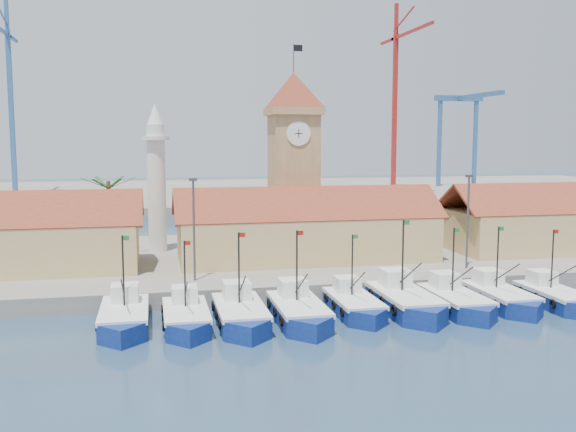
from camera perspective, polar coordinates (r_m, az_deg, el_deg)
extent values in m
plane|color=#1B394A|center=(48.56, 7.22, -9.78)|extent=(400.00, 400.00, 0.00)
cube|color=gray|center=(70.86, 0.83, -3.85)|extent=(140.00, 32.00, 1.50)
cube|color=gray|center=(155.22, -6.23, 1.98)|extent=(240.00, 80.00, 2.00)
cube|color=navy|center=(49.53, -14.33, -9.03)|extent=(3.40, 7.70, 1.75)
cube|color=navy|center=(45.83, -14.52, -10.32)|extent=(3.40, 3.40, 1.75)
cube|color=silver|center=(49.30, -14.36, -8.05)|extent=(3.47, 7.92, 0.34)
cube|color=silver|center=(50.98, -14.30, -6.65)|extent=(2.04, 2.14, 1.36)
cylinder|color=black|center=(49.16, -14.43, -4.83)|extent=(0.14, 0.14, 5.45)
cube|color=#197226|center=(48.72, -14.23, -1.91)|extent=(0.49, 0.02, 0.34)
cube|color=navy|center=(48.73, -9.05, -9.19)|extent=(3.21, 7.26, 1.65)
cube|color=navy|center=(45.26, -8.81, -10.44)|extent=(3.21, 3.21, 1.65)
cube|color=silver|center=(48.51, -9.07, -8.26)|extent=(3.27, 7.46, 0.32)
cube|color=silver|center=(50.09, -9.20, -6.92)|extent=(1.92, 2.02, 1.28)
cylinder|color=black|center=(48.36, -9.16, -5.18)|extent=(0.13, 0.13, 5.13)
cube|color=#A5140F|center=(47.94, -8.94, -2.39)|extent=(0.46, 0.02, 0.32)
cube|color=navy|center=(48.87, -4.27, -9.04)|extent=(3.47, 7.85, 1.78)
cube|color=navy|center=(45.14, -3.58, -10.37)|extent=(3.47, 3.47, 1.78)
cube|color=silver|center=(48.63, -4.28, -8.02)|extent=(3.54, 8.06, 0.35)
cube|color=silver|center=(50.33, -4.59, -6.59)|extent=(2.08, 2.18, 1.39)
cylinder|color=black|center=(48.48, -4.38, -4.71)|extent=(0.14, 0.14, 5.55)
cube|color=#A5140F|center=(48.07, -4.12, -1.69)|extent=(0.50, 0.02, 0.35)
cube|color=navy|center=(49.43, 0.91, -8.83)|extent=(3.49, 7.89, 1.79)
cube|color=navy|center=(45.74, 2.04, -10.12)|extent=(3.49, 3.49, 1.79)
cube|color=silver|center=(49.20, 0.92, -7.82)|extent=(3.56, 8.11, 0.35)
cube|color=silver|center=(50.88, 0.42, -6.41)|extent=(2.09, 2.19, 1.40)
cylinder|color=black|center=(49.05, 0.79, -4.52)|extent=(0.14, 0.14, 5.58)
cube|color=#A5140F|center=(48.66, 1.08, -1.52)|extent=(0.50, 0.02, 0.35)
cube|color=navy|center=(51.90, 5.84, -8.16)|extent=(3.17, 7.17, 1.63)
cube|color=navy|center=(48.63, 7.14, -9.20)|extent=(3.17, 3.17, 1.63)
cube|color=silver|center=(51.70, 5.85, -7.29)|extent=(3.23, 7.37, 0.32)
cube|color=silver|center=(53.19, 5.26, -6.08)|extent=(1.90, 1.99, 1.27)
cylinder|color=black|center=(51.57, 5.73, -4.44)|extent=(0.13, 0.13, 5.07)
cube|color=#197226|center=(51.23, 6.00, -1.84)|extent=(0.45, 0.02, 0.32)
cube|color=navy|center=(53.04, 10.29, -7.82)|extent=(3.71, 8.39, 1.91)
cube|color=navy|center=(49.32, 12.16, -8.98)|extent=(3.71, 3.71, 1.91)
cube|color=silver|center=(52.81, 10.32, -6.82)|extent=(3.78, 8.63, 0.37)
cube|color=silver|center=(54.52, 9.50, -5.46)|extent=(2.23, 2.33, 1.48)
cylinder|color=black|center=(52.68, 10.16, -3.55)|extent=(0.15, 0.15, 5.94)
cube|color=#197226|center=(52.36, 10.50, -0.57)|extent=(0.53, 0.02, 0.37)
cube|color=navy|center=(54.29, 14.59, -7.65)|extent=(3.36, 7.61, 1.73)
cube|color=navy|center=(51.04, 16.51, -8.63)|extent=(3.36, 3.36, 1.73)
cube|color=silver|center=(54.08, 14.61, -6.76)|extent=(3.43, 7.82, 0.34)
cube|color=silver|center=(55.58, 13.76, -5.56)|extent=(2.02, 2.11, 1.34)
cylinder|color=black|center=(53.95, 14.47, -3.87)|extent=(0.13, 0.13, 5.38)
cube|color=#197226|center=(53.66, 14.78, -1.23)|extent=(0.48, 0.02, 0.34)
cube|color=navy|center=(56.70, 18.24, -7.16)|extent=(3.33, 7.53, 1.71)
cube|color=navy|center=(53.59, 20.28, -8.04)|extent=(3.33, 3.33, 1.71)
cube|color=silver|center=(56.51, 18.27, -6.32)|extent=(3.40, 7.74, 0.33)
cube|color=silver|center=(57.94, 17.36, -5.20)|extent=(2.00, 2.09, 1.33)
cylinder|color=black|center=(56.39, 18.13, -3.58)|extent=(0.13, 0.13, 5.33)
cube|color=#197226|center=(56.13, 18.43, -1.08)|extent=(0.48, 0.02, 0.33)
cube|color=navy|center=(58.47, 22.55, -6.94)|extent=(3.19, 7.22, 1.64)
cube|color=silver|center=(58.29, 22.58, -6.16)|extent=(3.25, 7.42, 0.32)
cube|color=silver|center=(59.60, 21.63, -5.12)|extent=(1.91, 2.00, 1.28)
cylinder|color=black|center=(58.17, 22.44, -3.61)|extent=(0.13, 0.13, 5.10)
cube|color=#A5140F|center=(57.94, 22.73, -1.29)|extent=(0.46, 0.02, 0.32)
cube|color=tan|center=(66.52, 1.60, -1.92)|extent=(26.00, 10.00, 4.50)
cube|color=brown|center=(63.65, 2.14, 1.08)|extent=(27.04, 5.13, 3.21)
cube|color=brown|center=(68.48, 1.12, 1.49)|extent=(27.04, 5.13, 3.21)
cube|color=brown|center=(81.88, 23.50, 1.79)|extent=(31.20, 5.13, 3.21)
cube|color=tan|center=(71.77, 0.49, 2.93)|extent=(5.00, 5.00, 15.00)
cube|color=tan|center=(71.68, 0.49, 9.24)|extent=(5.80, 5.80, 0.80)
pyramid|color=brown|center=(71.82, 0.50, 11.08)|extent=(5.80, 5.80, 4.00)
cylinder|color=white|center=(69.13, 0.95, 7.35)|extent=(2.60, 0.15, 2.60)
cube|color=black|center=(69.05, 0.97, 7.35)|extent=(0.08, 0.02, 1.00)
cube|color=black|center=(69.05, 0.97, 7.35)|extent=(0.80, 0.02, 0.08)
cylinder|color=#3F3F44|center=(72.17, 0.50, 13.85)|extent=(0.10, 0.10, 3.00)
cube|color=black|center=(72.42, 0.90, 14.70)|extent=(1.00, 0.03, 0.70)
cylinder|color=silver|center=(72.11, -11.59, 2.41)|extent=(2.00, 2.00, 14.00)
cylinder|color=silver|center=(71.92, -11.70, 6.79)|extent=(3.00, 3.00, 0.40)
cone|color=silver|center=(71.98, -11.75, 8.86)|extent=(1.80, 1.80, 2.40)
cylinder|color=brown|center=(70.55, -15.59, -0.24)|extent=(0.44, 0.44, 8.00)
cube|color=#1E581F|center=(70.13, -14.54, 2.87)|extent=(2.80, 0.35, 1.18)
cube|color=#1E581F|center=(71.37, -15.06, 2.92)|extent=(1.71, 2.60, 1.18)
cube|color=#1E581F|center=(71.46, -16.18, 2.89)|extent=(1.71, 2.60, 1.18)
cube|color=#1E581F|center=(70.31, -16.82, 2.81)|extent=(2.80, 0.35, 1.18)
cube|color=#1E581F|center=(69.05, -16.33, 2.76)|extent=(1.71, 2.60, 1.18)
cube|color=#1E581F|center=(68.96, -15.16, 2.79)|extent=(1.71, 2.60, 1.18)
cylinder|color=#3F3F44|center=(56.56, -8.36, -1.22)|extent=(0.20, 0.20, 9.00)
cube|color=#3F3F44|center=(56.13, -8.43, 3.23)|extent=(0.70, 0.25, 0.25)
cylinder|color=#3F3F44|center=(63.69, 15.68, -0.52)|extent=(0.20, 0.20, 9.00)
cube|color=#3F3F44|center=(63.30, 15.81, 3.44)|extent=(0.70, 0.25, 0.25)
cube|color=#315E97|center=(154.95, -23.37, 8.41)|extent=(1.00, 1.00, 35.53)
cube|color=#315E97|center=(161.35, -23.30, 14.31)|extent=(0.60, 10.00, 0.60)
cube|color=#315E97|center=(157.21, -23.75, 16.17)|extent=(0.80, 0.80, 7.00)
cube|color=#A41E19|center=(160.02, 9.45, 9.10)|extent=(1.00, 1.00, 37.26)
cube|color=#A41E19|center=(153.28, 10.89, 15.81)|extent=(0.60, 23.08, 0.60)
cube|color=#A41E19|center=(166.36, 8.92, 15.12)|extent=(0.60, 10.00, 0.60)
cube|color=#A41E19|center=(162.48, 9.61, 16.92)|extent=(0.80, 0.80, 7.00)
cube|color=#315E97|center=(170.13, 13.30, 6.30)|extent=(0.90, 0.90, 22.00)
cube|color=#315E97|center=(174.62, 16.29, 6.22)|extent=(0.90, 0.90, 22.00)
cube|color=#315E97|center=(172.65, 14.93, 10.08)|extent=(13.00, 1.40, 1.40)
cube|color=#315E97|center=(163.80, 16.53, 10.22)|extent=(1.40, 22.00, 1.00)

